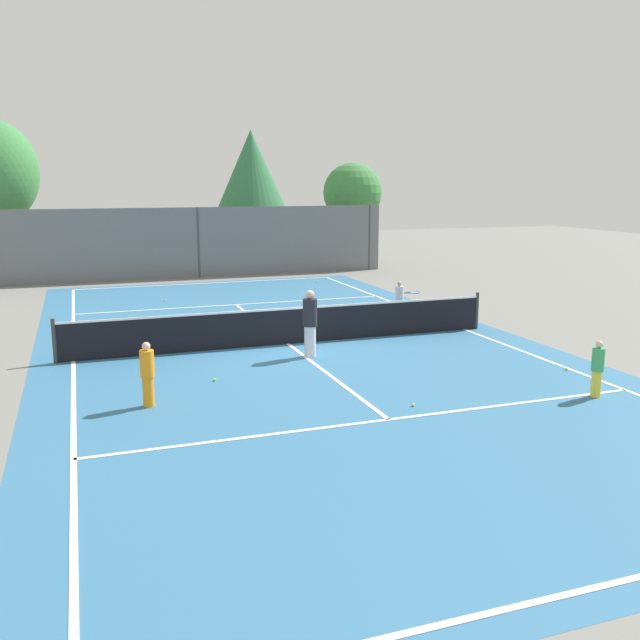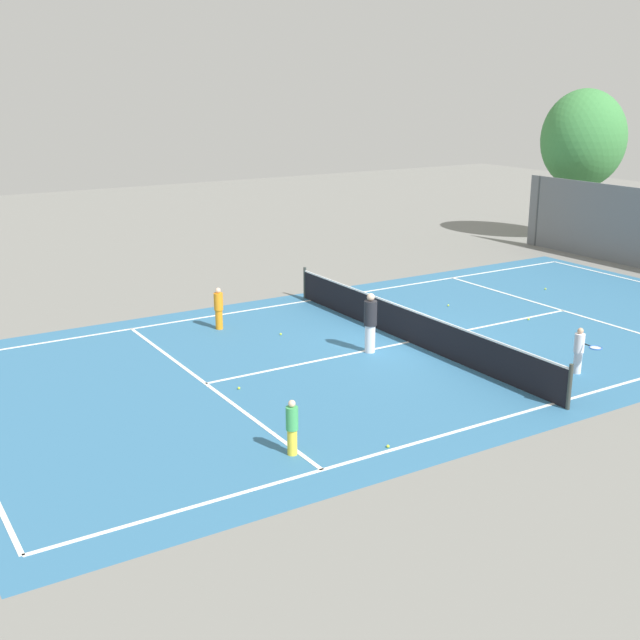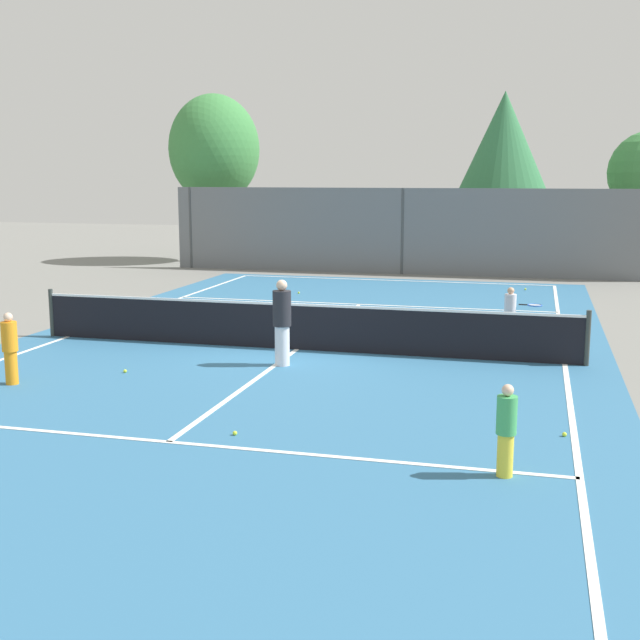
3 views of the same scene
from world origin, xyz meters
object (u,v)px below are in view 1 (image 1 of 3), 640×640
at_px(tennis_ball_6, 566,369).
at_px(player_3, 597,368).
at_px(player_0, 400,300).
at_px(tennis_ball_1, 253,312).
at_px(tennis_ball_3, 317,282).
at_px(tennis_ball_4, 413,405).
at_px(player_1, 310,323).
at_px(player_2, 148,374).
at_px(tennis_ball_5, 165,300).
at_px(tennis_ball_0, 214,380).
at_px(tennis_ball_2, 179,324).

bearing_deg(tennis_ball_6, player_3, -112.77).
bearing_deg(tennis_ball_6, player_0, 98.23).
bearing_deg(tennis_ball_1, player_3, -68.49).
height_order(tennis_ball_3, tennis_ball_4, same).
distance_m(player_1, player_2, 4.99).
relative_size(tennis_ball_3, tennis_ball_5, 1.00).
distance_m(tennis_ball_0, tennis_ball_6, 8.14).
xyz_separation_m(tennis_ball_4, tennis_ball_5, (-3.08, 13.91, 0.00)).
bearing_deg(tennis_ball_5, tennis_ball_1, -53.92).
relative_size(tennis_ball_4, tennis_ball_5, 1.00).
relative_size(tennis_ball_1, tennis_ball_3, 1.00).
relative_size(tennis_ball_1, tennis_ball_5, 1.00).
distance_m(player_0, tennis_ball_1, 4.94).
bearing_deg(player_1, tennis_ball_2, 116.88).
relative_size(player_2, tennis_ball_1, 19.64).
bearing_deg(tennis_ball_5, player_2, -98.40).
distance_m(tennis_ball_1, tennis_ball_6, 10.68).
xyz_separation_m(player_0, tennis_ball_2, (-6.80, 1.47, -0.61)).
distance_m(tennis_ball_1, tennis_ball_5, 4.24).
distance_m(tennis_ball_0, tennis_ball_2, 6.38).
relative_size(tennis_ball_1, tennis_ball_4, 1.00).
bearing_deg(player_3, player_1, 131.41).
relative_size(player_2, tennis_ball_4, 19.64).
xyz_separation_m(tennis_ball_0, tennis_ball_3, (7.13, 13.50, 0.00)).
height_order(player_3, tennis_ball_2, player_3).
height_order(player_0, tennis_ball_2, player_0).
height_order(player_0, player_3, player_0).
bearing_deg(player_2, player_3, -15.61).
relative_size(player_1, tennis_ball_6, 25.64).
distance_m(player_0, player_1, 5.55).
height_order(player_1, player_2, player_1).
height_order(player_0, tennis_ball_5, player_0).
height_order(player_1, tennis_ball_5, player_1).
height_order(player_1, tennis_ball_0, player_1).
height_order(player_2, tennis_ball_0, player_2).
xyz_separation_m(player_0, player_2, (-8.48, -6.19, 0.03)).
bearing_deg(player_3, tennis_ball_3, 90.08).
height_order(tennis_ball_0, tennis_ball_1, same).
bearing_deg(tennis_ball_0, tennis_ball_2, 88.76).
xyz_separation_m(player_2, tennis_ball_1, (4.29, 8.74, -0.63)).
relative_size(player_1, tennis_ball_1, 25.64).
xyz_separation_m(tennis_ball_1, tennis_ball_6, (5.17, -9.34, 0.00)).
bearing_deg(tennis_ball_0, tennis_ball_6, -13.41).
bearing_deg(tennis_ball_3, tennis_ball_4, -102.90).
height_order(tennis_ball_0, tennis_ball_3, same).
xyz_separation_m(tennis_ball_2, tennis_ball_4, (3.20, -9.41, 0.00)).
height_order(tennis_ball_1, tennis_ball_5, same).
bearing_deg(player_3, tennis_ball_2, 124.79).
height_order(player_2, tennis_ball_2, player_2).
bearing_deg(tennis_ball_4, tennis_ball_6, 14.01).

